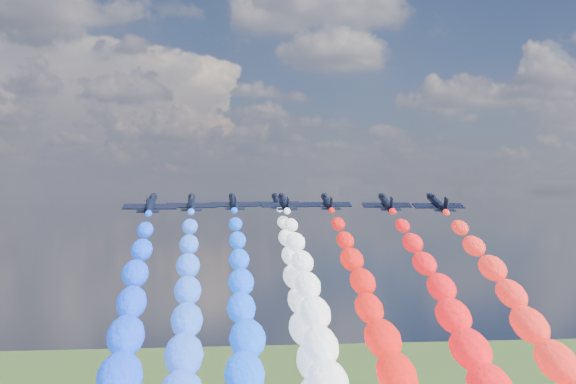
{
  "coord_description": "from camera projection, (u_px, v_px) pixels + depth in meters",
  "views": [
    {
      "loc": [
        -14.82,
        -133.49,
        109.1
      ],
      "look_at": [
        0.0,
        4.0,
        109.09
      ],
      "focal_mm": 47.05,
      "sensor_mm": 36.0,
      "label": 1
    }
  ],
  "objects": [
    {
      "name": "trail_5",
      "position": [
        388.0,
        373.0,
        97.37
      ],
      "size": [
        6.42,
        95.11,
        46.42
      ],
      "primitive_type": null,
      "color": "red"
    },
    {
      "name": "jet_7",
      "position": [
        437.0,
        203.0,
        132.54
      ],
      "size": [
        9.36,
        12.55,
        5.95
      ],
      "primitive_type": null,
      "rotation": [
        0.29,
        0.0,
        0.03
      ],
      "color": "black"
    },
    {
      "name": "jet_1",
      "position": [
        192.0,
        203.0,
        136.06
      ],
      "size": [
        9.05,
        12.33,
        5.95
      ],
      "primitive_type": null,
      "rotation": [
        0.29,
        0.0,
        0.01
      ],
      "color": "black"
    },
    {
      "name": "jet_4",
      "position": [
        277.0,
        202.0,
        153.62
      ],
      "size": [
        9.63,
        12.74,
        5.95
      ],
      "primitive_type": null,
      "rotation": [
        0.29,
        0.0,
        0.06
      ],
      "color": "black"
    },
    {
      "name": "jet_5",
      "position": [
        327.0,
        202.0,
        146.3
      ],
      "size": [
        9.06,
        12.34,
        5.95
      ],
      "primitive_type": null,
      "rotation": [
        0.29,
        0.0,
        0.01
      ],
      "color": "black"
    },
    {
      "name": "jet_6",
      "position": [
        386.0,
        203.0,
        139.35
      ],
      "size": [
        9.17,
        12.41,
        5.95
      ],
      "primitive_type": null,
      "rotation": [
        0.29,
        0.0,
        -0.02
      ],
      "color": "black"
    },
    {
      "name": "jet_3",
      "position": [
        284.0,
        203.0,
        141.61
      ],
      "size": [
        9.51,
        12.66,
        5.95
      ],
      "primitive_type": null,
      "rotation": [
        0.29,
        0.0,
        0.05
      ],
      "color": "black"
    },
    {
      "name": "trail_2",
      "position": [
        247.0,
        374.0,
        97.02
      ],
      "size": [
        6.42,
        95.11,
        46.42
      ],
      "primitive_type": null,
      "color": "#0F4DFF"
    },
    {
      "name": "jet_0",
      "position": [
        151.0,
        204.0,
        125.18
      ],
      "size": [
        9.56,
        12.69,
        5.95
      ],
      "primitive_type": null,
      "rotation": [
        0.29,
        0.0,
        -0.05
      ],
      "color": "black"
    },
    {
      "name": "jet_2",
      "position": [
        233.0,
        202.0,
        145.95
      ],
      "size": [
        9.5,
        12.65,
        5.95
      ],
      "primitive_type": null,
      "rotation": [
        0.29,
        0.0,
        0.05
      ],
      "color": "black"
    },
    {
      "name": "trail_3",
      "position": [
        325.0,
        382.0,
        92.68
      ],
      "size": [
        6.42,
        95.11,
        46.42
      ],
      "primitive_type": null,
      "color": "white"
    },
    {
      "name": "trail_4",
      "position": [
        310.0,
        361.0,
        104.69
      ],
      "size": [
        6.42,
        95.11,
        46.42
      ],
      "primitive_type": null,
      "color": "white"
    }
  ]
}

